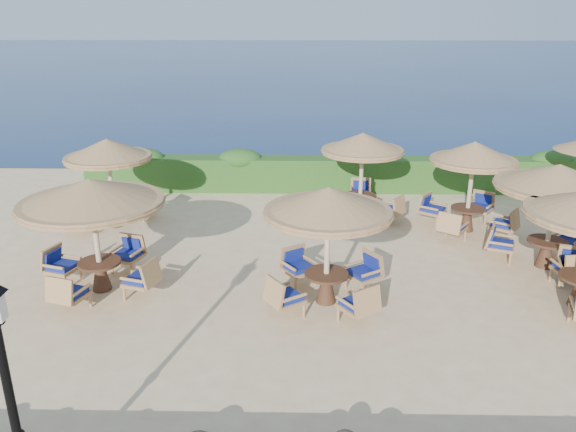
% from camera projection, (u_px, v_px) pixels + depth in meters
% --- Properties ---
extents(ground, '(120.00, 120.00, 0.00)m').
position_uv_depth(ground, '(357.00, 279.00, 13.49)').
color(ground, beige).
rests_on(ground, ground).
extents(sea, '(160.00, 160.00, 0.00)m').
position_uv_depth(sea, '(309.00, 59.00, 79.33)').
color(sea, '#0B1D47').
rests_on(sea, ground).
extents(hedge, '(18.00, 0.90, 1.20)m').
position_uv_depth(hedge, '(338.00, 174.00, 20.06)').
color(hedge, '#204917').
rests_on(hedge, ground).
extents(lamp_post, '(0.44, 0.44, 3.31)m').
position_uv_depth(lamp_post, '(13.00, 412.00, 6.65)').
color(lamp_post, black).
rests_on(lamp_post, ground).
extents(cafe_set_0, '(3.19, 3.19, 2.65)m').
position_uv_depth(cafe_set_0, '(93.00, 211.00, 12.32)').
color(cafe_set_0, '#CBB78F').
rests_on(cafe_set_0, ground).
extents(cafe_set_1, '(2.74, 2.74, 2.65)m').
position_uv_depth(cafe_set_1, '(328.00, 226.00, 11.80)').
color(cafe_set_1, '#CBB78F').
rests_on(cafe_set_1, ground).
extents(cafe_set_3, '(2.53, 2.50, 2.65)m').
position_uv_depth(cafe_set_3, '(109.00, 163.00, 16.20)').
color(cafe_set_3, '#CBB78F').
rests_on(cafe_set_3, ground).
extents(cafe_set_4, '(2.76, 2.69, 2.65)m').
position_uv_depth(cafe_set_4, '(362.00, 159.00, 17.05)').
color(cafe_set_4, '#CBB78F').
rests_on(cafe_set_4, ground).
extents(cafe_set_5, '(2.66, 2.66, 2.65)m').
position_uv_depth(cafe_set_5, '(472.00, 174.00, 15.93)').
color(cafe_set_5, '#CBB78F').
rests_on(cafe_set_5, ground).
extents(cafe_set_6, '(2.95, 2.95, 2.65)m').
position_uv_depth(cafe_set_6, '(556.00, 193.00, 13.49)').
color(cafe_set_6, '#CBB78F').
rests_on(cafe_set_6, ground).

